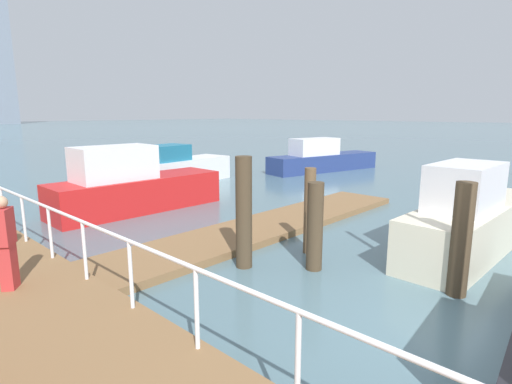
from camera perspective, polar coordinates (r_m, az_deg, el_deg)
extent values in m
plane|color=slate|center=(22.44, -30.61, 1.11)|extent=(300.00, 300.00, 0.00)
cube|color=olive|center=(11.57, 1.18, -4.96)|extent=(11.50, 2.00, 0.18)
cylinder|color=white|center=(4.27, 5.90, -22.63)|extent=(0.06, 0.06, 1.05)
cylinder|color=white|center=(5.22, -8.33, -15.96)|extent=(0.06, 0.06, 1.05)
cylinder|color=white|center=(6.42, -17.18, -11.05)|extent=(0.06, 0.06, 1.05)
cylinder|color=white|center=(7.74, -22.95, -7.61)|extent=(0.06, 0.06, 1.05)
cylinder|color=white|center=(9.14, -26.94, -5.14)|extent=(0.06, 0.06, 1.05)
cylinder|color=white|center=(10.58, -29.84, -3.32)|extent=(0.06, 0.06, 1.05)
cylinder|color=white|center=(12.06, -32.03, -1.94)|extent=(0.06, 0.06, 1.05)
cylinder|color=white|center=(11.22, -31.27, 0.03)|extent=(0.06, 26.48, 0.06)
cylinder|color=#473826|center=(8.18, 26.87, -6.02)|extent=(0.35, 0.35, 2.10)
cylinder|color=brown|center=(9.62, 7.53, -2.66)|extent=(0.27, 0.27, 2.04)
cylinder|color=#473826|center=(8.62, 8.27, -4.83)|extent=(0.34, 0.34, 1.89)
cylinder|color=#473826|center=(8.60, -1.72, -2.95)|extent=(0.35, 0.35, 2.41)
cube|color=beige|center=(11.09, 28.11, -4.38)|extent=(5.77, 1.57, 1.17)
cube|color=white|center=(10.09, 27.32, 0.68)|extent=(2.07, 1.20, 1.03)
cube|color=white|center=(19.40, -11.16, 2.81)|extent=(5.94, 2.28, 1.13)
cube|color=#1E6B8C|center=(18.97, -12.38, 5.39)|extent=(1.98, 1.52, 0.72)
cube|color=navy|center=(23.70, 9.47, 4.12)|extent=(7.27, 3.07, 0.95)
cube|color=white|center=(23.11, 8.23, 6.32)|extent=(2.97, 1.82, 0.93)
cube|color=red|center=(14.44, -16.22, -0.22)|extent=(5.80, 1.85, 1.13)
cube|color=white|center=(13.90, -19.31, 3.84)|extent=(2.52, 1.44, 1.10)
cube|color=#BF3333|center=(7.97, -31.42, -8.93)|extent=(0.33, 0.34, 0.77)
cube|color=#BF3333|center=(7.78, -31.93, -4.16)|extent=(0.39, 0.42, 0.61)
sphere|color=tan|center=(7.70, -32.24, -1.23)|extent=(0.21, 0.21, 0.21)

